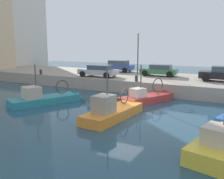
# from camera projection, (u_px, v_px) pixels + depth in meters

# --- Properties ---
(water_surface) EXTENTS (80.00, 80.00, 0.00)m
(water_surface) POSITION_uv_depth(u_px,v_px,m) (121.00, 116.00, 17.10)
(water_surface) COLOR navy
(water_surface) RESTS_ON ground
(quay_wall) EXTENTS (9.00, 56.00, 1.20)m
(quay_wall) POSITION_uv_depth(u_px,v_px,m) (169.00, 83.00, 26.99)
(quay_wall) COLOR #9E9384
(quay_wall) RESTS_ON ground
(fishing_boat_orange) EXTENTS (6.07, 2.28, 4.00)m
(fishing_boat_orange) POSITION_uv_depth(u_px,v_px,m) (115.00, 115.00, 16.72)
(fishing_boat_orange) COLOR orange
(fishing_boat_orange) RESTS_ON ground
(fishing_boat_teal) EXTENTS (6.49, 4.19, 3.96)m
(fishing_boat_teal) POSITION_uv_depth(u_px,v_px,m) (49.00, 101.00, 20.80)
(fishing_boat_teal) COLOR teal
(fishing_boat_teal) RESTS_ON ground
(fishing_boat_red) EXTENTS (5.83, 3.72, 3.81)m
(fishing_boat_red) POSITION_uv_depth(u_px,v_px,m) (149.00, 100.00, 21.20)
(fishing_boat_red) COLOR #BC3833
(fishing_boat_red) RESTS_ON ground
(parked_car_black) EXTENTS (1.97, 4.22, 1.45)m
(parked_car_black) POSITION_uv_depth(u_px,v_px,m) (223.00, 74.00, 24.03)
(parked_car_black) COLOR black
(parked_car_black) RESTS_ON quay_wall
(parked_car_green) EXTENTS (2.10, 4.09, 1.27)m
(parked_car_green) POSITION_uv_depth(u_px,v_px,m) (159.00, 70.00, 28.16)
(parked_car_green) COLOR #387547
(parked_car_green) RESTS_ON quay_wall
(parked_car_silver) EXTENTS (2.24, 4.28, 1.28)m
(parked_car_silver) POSITION_uv_depth(u_px,v_px,m) (99.00, 71.00, 27.47)
(parked_car_silver) COLOR #B7B7BC
(parked_car_silver) RESTS_ON quay_wall
(parked_car_blue) EXTENTS (2.11, 4.20, 1.42)m
(parked_car_blue) POSITION_uv_depth(u_px,v_px,m) (117.00, 66.00, 32.48)
(parked_car_blue) COLOR #334C9E
(parked_car_blue) RESTS_ON quay_wall
(mooring_bollard_mid) EXTENTS (0.28, 0.28, 0.55)m
(mooring_bollard_mid) POSITION_uv_depth(u_px,v_px,m) (136.00, 79.00, 24.15)
(mooring_bollard_mid) COLOR #2D2D33
(mooring_bollard_mid) RESTS_ON quay_wall
(mooring_bollard_north) EXTENTS (0.28, 0.28, 0.55)m
(mooring_bollard_north) POSITION_uv_depth(u_px,v_px,m) (41.00, 72.00, 29.68)
(mooring_bollard_north) COLOR #2D2D33
(mooring_bollard_north) RESTS_ON quay_wall
(quay_streetlamp) EXTENTS (0.36, 0.36, 4.83)m
(quay_streetlamp) POSITION_uv_depth(u_px,v_px,m) (138.00, 46.00, 29.54)
(quay_streetlamp) COLOR #38383D
(quay_streetlamp) RESTS_ON quay_wall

